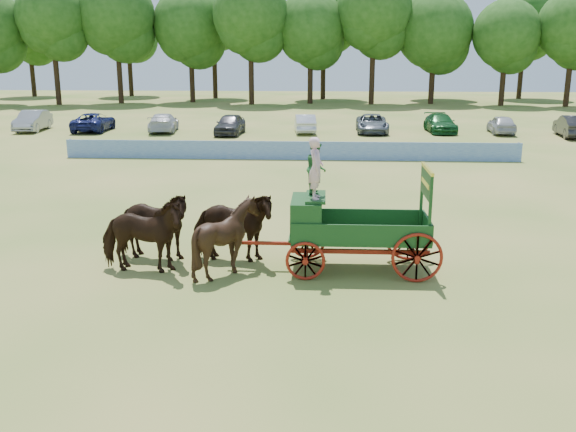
# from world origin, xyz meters

# --- Properties ---
(ground) EXTENTS (160.00, 160.00, 0.00)m
(ground) POSITION_xyz_m (0.00, 0.00, 0.00)
(ground) COLOR #AB8F4D
(ground) RESTS_ON ground
(horse_lead_left) EXTENTS (2.58, 1.29, 2.12)m
(horse_lead_left) POSITION_xyz_m (-4.12, -1.35, 1.06)
(horse_lead_left) COLOR black
(horse_lead_left) RESTS_ON ground
(horse_lead_right) EXTENTS (2.68, 1.60, 2.12)m
(horse_lead_right) POSITION_xyz_m (-4.12, -0.25, 1.06)
(horse_lead_right) COLOR black
(horse_lead_right) RESTS_ON ground
(horse_wheel_left) EXTENTS (2.15, 1.96, 2.13)m
(horse_wheel_left) POSITION_xyz_m (-1.72, -1.35, 1.06)
(horse_wheel_left) COLOR black
(horse_wheel_left) RESTS_ON ground
(horse_wheel_right) EXTENTS (2.60, 1.35, 2.12)m
(horse_wheel_right) POSITION_xyz_m (-1.72, -0.25, 1.06)
(horse_wheel_right) COLOR black
(horse_wheel_right) RESTS_ON ground
(farm_dray) EXTENTS (6.00, 2.00, 3.84)m
(farm_dray) POSITION_xyz_m (1.24, -0.79, 1.63)
(farm_dray) COLOR #A72310
(farm_dray) RESTS_ON ground
(sponsor_banner) EXTENTS (26.00, 0.08, 1.05)m
(sponsor_banner) POSITION_xyz_m (-1.00, 18.00, 0.53)
(sponsor_banner) COLOR #1F53A8
(sponsor_banner) RESTS_ON ground
(parked_cars) EXTENTS (56.02, 7.11, 1.58)m
(parked_cars) POSITION_xyz_m (2.24, 29.83, 0.73)
(parked_cars) COLOR silver
(parked_cars) RESTS_ON ground
(treeline) EXTENTS (87.30, 23.39, 15.64)m
(treeline) POSITION_xyz_m (-5.30, 59.08, 9.32)
(treeline) COLOR #382314
(treeline) RESTS_ON ground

